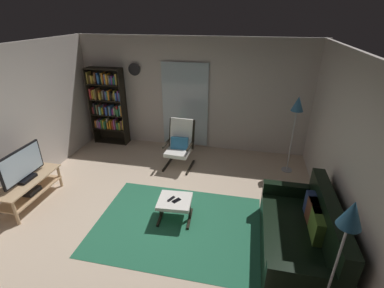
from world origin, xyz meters
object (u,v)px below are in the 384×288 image
object	(u,v)px
tv_stand	(29,187)
bookshelf_near_tv	(108,105)
leather_sofa	(302,235)
lounge_armchair	(180,142)
television	(22,166)
tv_remote	(171,199)
cell_phone	(176,200)
floor_lamp_by_sofa	(348,227)
wall_clock	(134,69)
ottoman	(175,203)
floor_lamp_by_shelf	(297,109)

from	to	relation	value
tv_stand	bookshelf_near_tv	bearing A→B (deg)	85.04
leather_sofa	lounge_armchair	xyz separation A→B (m)	(-2.23, 2.07, 0.22)
television	tv_remote	world-z (taller)	television
cell_phone	floor_lamp_by_sofa	world-z (taller)	floor_lamp_by_sofa
tv_remote	television	bearing A→B (deg)	-151.76
lounge_armchair	wall_clock	xyz separation A→B (m)	(-1.31, 0.95, 1.32)
bookshelf_near_tv	lounge_armchair	distance (m)	2.22
tv_stand	leather_sofa	size ratio (longest dim) A/B	0.67
lounge_armchair	floor_lamp_by_sofa	xyz separation A→B (m)	(2.32, -3.04, 0.81)
leather_sofa	wall_clock	size ratio (longest dim) A/B	6.13
tv_stand	wall_clock	world-z (taller)	wall_clock
tv_stand	floor_lamp_by_sofa	size ratio (longest dim) A/B	0.73
ottoman	floor_lamp_by_shelf	bearing A→B (deg)	45.48
bookshelf_near_tv	floor_lamp_by_shelf	xyz separation A→B (m)	(4.30, -0.58, 0.36)
tv_remote	floor_lamp_by_shelf	distance (m)	2.97
floor_lamp_by_sofa	floor_lamp_by_shelf	xyz separation A→B (m)	(-0.03, 3.26, 0.02)
tv_stand	bookshelf_near_tv	xyz separation A→B (m)	(0.23, 2.65, 0.69)
cell_phone	television	bearing A→B (deg)	-142.42
tv_stand	television	bearing A→B (deg)	54.95
leather_sofa	floor_lamp_by_sofa	xyz separation A→B (m)	(0.09, -0.96, 1.02)
cell_phone	floor_lamp_by_sofa	distance (m)	2.51
floor_lamp_by_shelf	wall_clock	xyz separation A→B (m)	(-3.60, 0.72, 0.49)
tv_stand	ottoman	distance (m)	2.60
television	leather_sofa	distance (m)	4.50
bookshelf_near_tv	floor_lamp_by_shelf	size ratio (longest dim) A/B	1.17
ottoman	floor_lamp_by_sofa	world-z (taller)	floor_lamp_by_sofa
cell_phone	wall_clock	distance (m)	3.52
tv_stand	floor_lamp_by_sofa	distance (m)	4.83
television	tv_stand	bearing A→B (deg)	-125.05
tv_remote	cell_phone	bearing A→B (deg)	15.08
tv_remote	cell_phone	world-z (taller)	tv_remote
television	wall_clock	xyz separation A→B (m)	(0.94, 2.79, 1.12)
lounge_armchair	television	bearing A→B (deg)	-140.54
cell_phone	wall_clock	size ratio (longest dim) A/B	0.48
wall_clock	lounge_armchair	bearing A→B (deg)	-35.98
lounge_armchair	floor_lamp_by_shelf	bearing A→B (deg)	5.62
floor_lamp_by_shelf	lounge_armchair	bearing A→B (deg)	-174.38
ottoman	floor_lamp_by_sofa	distance (m)	2.57
tv_remote	floor_lamp_by_shelf	world-z (taller)	floor_lamp_by_shelf
cell_phone	bookshelf_near_tv	bearing A→B (deg)	168.93
tv_stand	floor_lamp_by_shelf	world-z (taller)	floor_lamp_by_shelf
television	floor_lamp_by_shelf	distance (m)	5.02
lounge_armchair	floor_lamp_by_shelf	distance (m)	2.44
floor_lamp_by_sofa	lounge_armchair	bearing A→B (deg)	127.36
floor_lamp_by_shelf	wall_clock	bearing A→B (deg)	168.62
leather_sofa	cell_phone	bearing A→B (deg)	170.37
television	bookshelf_near_tv	size ratio (longest dim) A/B	0.46
television	lounge_armchair	xyz separation A→B (m)	(2.24, 1.85, -0.20)
floor_lamp_by_shelf	wall_clock	size ratio (longest dim) A/B	5.58
bookshelf_near_tv	leather_sofa	distance (m)	5.17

